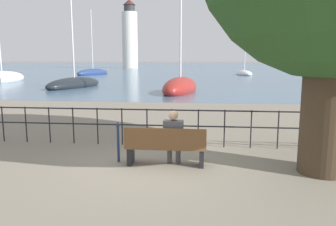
# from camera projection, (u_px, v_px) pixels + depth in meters

# --- Properties ---
(ground_plane) EXTENTS (1000.00, 1000.00, 0.00)m
(ground_plane) POSITION_uv_depth(u_px,v_px,m) (166.00, 165.00, 7.56)
(ground_plane) COLOR gray
(harbor_water) EXTENTS (600.00, 300.00, 0.01)m
(harbor_water) POSITION_uv_depth(u_px,v_px,m) (201.00, 65.00, 165.68)
(harbor_water) COLOR slate
(harbor_water) RESTS_ON ground_plane
(park_bench) EXTENTS (1.84, 0.45, 0.90)m
(park_bench) POSITION_uv_depth(u_px,v_px,m) (165.00, 147.00, 7.43)
(park_bench) COLOR brown
(park_bench) RESTS_ON ground_plane
(seated_person_left) EXTENTS (0.45, 0.35, 1.27)m
(seated_person_left) POSITION_uv_depth(u_px,v_px,m) (173.00, 135.00, 7.44)
(seated_person_left) COLOR #4C4C51
(seated_person_left) RESTS_ON ground_plane
(promenade_railing) EXTENTS (12.96, 0.04, 1.05)m
(promenade_railing) POSITION_uv_depth(u_px,v_px,m) (172.00, 122.00, 9.11)
(promenade_railing) COLOR black
(promenade_railing) RESTS_ON ground_plane
(closed_umbrella) EXTENTS (0.09, 0.09, 0.99)m
(closed_umbrella) POSITION_uv_depth(u_px,v_px,m) (118.00, 139.00, 7.68)
(closed_umbrella) COLOR navy
(closed_umbrella) RESTS_ON ground_plane
(sailboat_0) EXTENTS (4.35, 7.49, 10.66)m
(sailboat_0) POSITION_uv_depth(u_px,v_px,m) (93.00, 73.00, 53.19)
(sailboat_0) COLOR navy
(sailboat_0) RESTS_ON ground_plane
(sailboat_1) EXTENTS (2.97, 8.57, 9.73)m
(sailboat_1) POSITION_uv_depth(u_px,v_px,m) (2.00, 79.00, 35.72)
(sailboat_1) COLOR white
(sailboat_1) RESTS_ON ground_plane
(sailboat_3) EXTENTS (2.83, 5.88, 12.41)m
(sailboat_3) POSITION_uv_depth(u_px,v_px,m) (244.00, 73.00, 52.08)
(sailboat_3) COLOR white
(sailboat_3) RESTS_ON ground_plane
(sailboat_4) EXTENTS (3.81, 7.57, 9.14)m
(sailboat_4) POSITION_uv_depth(u_px,v_px,m) (75.00, 84.00, 28.87)
(sailboat_4) COLOR black
(sailboat_4) RESTS_ON ground_plane
(sailboat_5) EXTENTS (3.14, 6.61, 9.28)m
(sailboat_5) POSITION_uv_depth(u_px,v_px,m) (180.00, 88.00, 24.30)
(sailboat_5) COLOR maroon
(sailboat_5) RESTS_ON ground_plane
(harbor_lighthouse) EXTENTS (4.53, 4.53, 19.82)m
(harbor_lighthouse) POSITION_uv_depth(u_px,v_px,m) (130.00, 37.00, 96.75)
(harbor_lighthouse) COLOR silver
(harbor_lighthouse) RESTS_ON ground_plane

